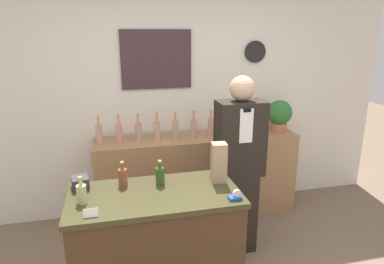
# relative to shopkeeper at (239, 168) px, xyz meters

# --- Properties ---
(back_wall) EXTENTS (5.20, 0.09, 2.70)m
(back_wall) POSITION_rel_shopkeeper_xyz_m (-0.42, 1.01, 0.50)
(back_wall) COLOR silver
(back_wall) RESTS_ON ground_plane
(back_shelf) EXTENTS (2.25, 0.47, 0.96)m
(back_shelf) POSITION_rel_shopkeeper_xyz_m (-0.22, 0.72, -0.38)
(back_shelf) COLOR #9E754C
(back_shelf) RESTS_ON ground_plane
(display_counter) EXTENTS (1.24, 0.63, 0.95)m
(display_counter) POSITION_rel_shopkeeper_xyz_m (-0.86, -0.54, -0.38)
(display_counter) COLOR #422B19
(display_counter) RESTS_ON ground_plane
(shopkeeper) EXTENTS (0.43, 0.27, 1.71)m
(shopkeeper) POSITION_rel_shopkeeper_xyz_m (0.00, 0.00, 0.00)
(shopkeeper) COLOR black
(shopkeeper) RESTS_ON ground_plane
(potted_plant) EXTENTS (0.29, 0.29, 0.37)m
(potted_plant) POSITION_rel_shopkeeper_xyz_m (0.76, 0.71, 0.30)
(potted_plant) COLOR #B27047
(potted_plant) RESTS_ON back_shelf
(paper_bag) EXTENTS (0.12, 0.11, 0.31)m
(paper_bag) POSITION_rel_shopkeeper_xyz_m (-0.35, -0.45, 0.26)
(paper_bag) COLOR tan
(paper_bag) RESTS_ON display_counter
(tape_dispenser) EXTENTS (0.09, 0.06, 0.07)m
(tape_dispenser) POSITION_rel_shopkeeper_xyz_m (-0.32, -0.77, 0.12)
(tape_dispenser) COLOR #1E4799
(tape_dispenser) RESTS_ON display_counter
(price_card_left) EXTENTS (0.09, 0.02, 0.06)m
(price_card_left) POSITION_rel_shopkeeper_xyz_m (-1.29, -0.78, 0.13)
(price_card_left) COLOR white
(price_card_left) RESTS_ON display_counter
(gift_box) EXTENTS (0.14, 0.16, 0.09)m
(gift_box) POSITION_rel_shopkeeper_xyz_m (-1.38, -0.33, 0.14)
(gift_box) COLOR #2D2D33
(gift_box) RESTS_ON display_counter
(counter_bottle_0) EXTENTS (0.07, 0.07, 0.19)m
(counter_bottle_0) POSITION_rel_shopkeeper_xyz_m (-1.36, -0.57, 0.17)
(counter_bottle_0) COLOR tan
(counter_bottle_0) RESTS_ON display_counter
(counter_bottle_1) EXTENTS (0.07, 0.07, 0.19)m
(counter_bottle_1) POSITION_rel_shopkeeper_xyz_m (-1.07, -0.36, 0.17)
(counter_bottle_1) COLOR brown
(counter_bottle_1) RESTS_ON display_counter
(counter_bottle_2) EXTENTS (0.07, 0.07, 0.19)m
(counter_bottle_2) POSITION_rel_shopkeeper_xyz_m (-0.80, -0.40, 0.17)
(counter_bottle_2) COLOR #2E4F20
(counter_bottle_2) RESTS_ON display_counter
(shelf_bottle_0) EXTENTS (0.07, 0.07, 0.30)m
(shelf_bottle_0) POSITION_rel_shopkeeper_xyz_m (-1.27, 0.73, 0.21)
(shelf_bottle_0) COLOR tan
(shelf_bottle_0) RESTS_ON back_shelf
(shelf_bottle_1) EXTENTS (0.07, 0.07, 0.30)m
(shelf_bottle_1) POSITION_rel_shopkeeper_xyz_m (-1.06, 0.71, 0.21)
(shelf_bottle_1) COLOR tan
(shelf_bottle_1) RESTS_ON back_shelf
(shelf_bottle_2) EXTENTS (0.07, 0.07, 0.30)m
(shelf_bottle_2) POSITION_rel_shopkeeper_xyz_m (-0.86, 0.71, 0.21)
(shelf_bottle_2) COLOR tan
(shelf_bottle_2) RESTS_ON back_shelf
(shelf_bottle_3) EXTENTS (0.07, 0.07, 0.30)m
(shelf_bottle_3) POSITION_rel_shopkeeper_xyz_m (-0.66, 0.71, 0.21)
(shelf_bottle_3) COLOR tan
(shelf_bottle_3) RESTS_ON back_shelf
(shelf_bottle_4) EXTENTS (0.07, 0.07, 0.30)m
(shelf_bottle_4) POSITION_rel_shopkeeper_xyz_m (-0.46, 0.72, 0.21)
(shelf_bottle_4) COLOR tan
(shelf_bottle_4) RESTS_ON back_shelf
(shelf_bottle_5) EXTENTS (0.07, 0.07, 0.30)m
(shelf_bottle_5) POSITION_rel_shopkeeper_xyz_m (-0.26, 0.71, 0.21)
(shelf_bottle_5) COLOR tan
(shelf_bottle_5) RESTS_ON back_shelf
(shelf_bottle_6) EXTENTS (0.07, 0.07, 0.30)m
(shelf_bottle_6) POSITION_rel_shopkeeper_xyz_m (-0.06, 0.72, 0.21)
(shelf_bottle_6) COLOR tan
(shelf_bottle_6) RESTS_ON back_shelf
(shelf_bottle_7) EXTENTS (0.07, 0.07, 0.30)m
(shelf_bottle_7) POSITION_rel_shopkeeper_xyz_m (0.14, 0.71, 0.21)
(shelf_bottle_7) COLOR tan
(shelf_bottle_7) RESTS_ON back_shelf
(shelf_bottle_8) EXTENTS (0.07, 0.07, 0.30)m
(shelf_bottle_8) POSITION_rel_shopkeeper_xyz_m (0.34, 0.70, 0.21)
(shelf_bottle_8) COLOR tan
(shelf_bottle_8) RESTS_ON back_shelf
(shelf_bottle_9) EXTENTS (0.07, 0.07, 0.30)m
(shelf_bottle_9) POSITION_rel_shopkeeper_xyz_m (0.54, 0.73, 0.21)
(shelf_bottle_9) COLOR tan
(shelf_bottle_9) RESTS_ON back_shelf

